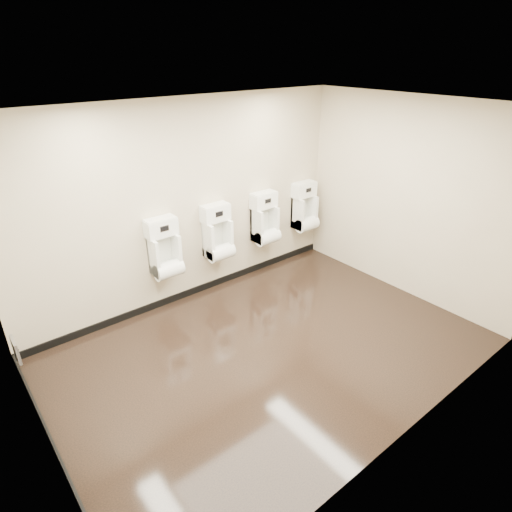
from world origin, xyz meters
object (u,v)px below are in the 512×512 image
(urinal_0, at_px, (165,252))
(urinal_1, at_px, (218,236))
(urinal_2, at_px, (265,222))
(access_panel, at_px, (16,350))
(urinal_3, at_px, (305,210))

(urinal_0, relative_size, urinal_1, 1.00)
(urinal_0, xyz_separation_m, urinal_2, (1.74, 0.00, 0.00))
(access_panel, height_order, urinal_0, urinal_0)
(urinal_0, height_order, urinal_3, same)
(access_panel, relative_size, urinal_2, 0.31)
(access_panel, xyz_separation_m, urinal_2, (3.73, 0.41, 0.37))
(urinal_2, distance_m, urinal_3, 0.87)
(access_panel, xyz_separation_m, urinal_0, (1.98, 0.41, 0.37))
(urinal_1, height_order, urinal_3, same)
(urinal_3, bearing_deg, urinal_1, 180.00)
(urinal_2, relative_size, urinal_3, 1.00)
(urinal_0, bearing_deg, urinal_1, 0.00)
(urinal_1, bearing_deg, urinal_0, 180.00)
(urinal_0, relative_size, urinal_2, 1.00)
(urinal_0, relative_size, urinal_3, 1.00)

